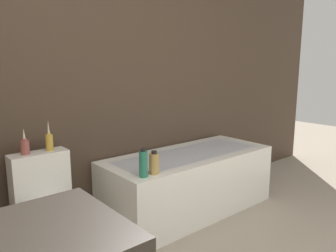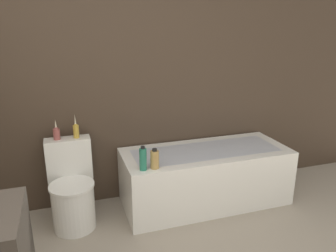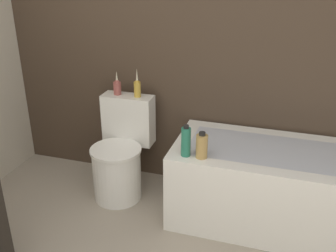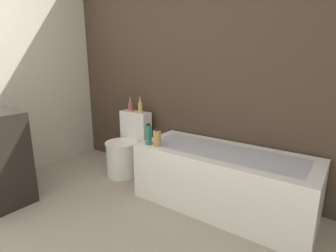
{
  "view_description": "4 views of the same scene",
  "coord_description": "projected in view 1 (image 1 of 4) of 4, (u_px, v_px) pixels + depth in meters",
  "views": [
    {
      "loc": [
        -1.22,
        -0.2,
        1.33
      ],
      "look_at": [
        0.29,
        1.61,
        0.88
      ],
      "focal_mm": 35.0,
      "sensor_mm": 36.0,
      "label": 1
    },
    {
      "loc": [
        -0.51,
        -0.79,
        1.69
      ],
      "look_at": [
        0.26,
        1.56,
        0.92
      ],
      "focal_mm": 35.0,
      "sensor_mm": 36.0,
      "label": 2
    },
    {
      "loc": [
        0.61,
        -0.5,
        1.71
      ],
      "look_at": [
        -0.04,
        1.58,
        0.74
      ],
      "focal_mm": 42.0,
      "sensor_mm": 36.0,
      "label": 3
    },
    {
      "loc": [
        1.63,
        -0.24,
        1.33
      ],
      "look_at": [
        0.27,
        1.66,
        0.74
      ],
      "focal_mm": 28.0,
      "sensor_mm": 36.0,
      "label": 4
    }
  ],
  "objects": [
    {
      "name": "vase_silver",
      "position": [
        49.0,
        141.0,
        2.29
      ],
      "size": [
        0.05,
        0.05,
        0.21
      ],
      "color": "gold",
      "rests_on": "toilet"
    },
    {
      "name": "toilet",
      "position": [
        52.0,
        219.0,
        2.2
      ],
      "size": [
        0.39,
        0.52,
        0.73
      ],
      "color": "white",
      "rests_on": "ground"
    },
    {
      "name": "shampoo_bottle_short",
      "position": [
        154.0,
        163.0,
        2.37
      ],
      "size": [
        0.07,
        0.07,
        0.17
      ],
      "color": "tan",
      "rests_on": "bathtub"
    },
    {
      "name": "vase_gold",
      "position": [
        25.0,
        146.0,
        2.2
      ],
      "size": [
        0.06,
        0.06,
        0.18
      ],
      "color": "#994C47",
      "rests_on": "toilet"
    },
    {
      "name": "bathtub",
      "position": [
        189.0,
        182.0,
        2.98
      ],
      "size": [
        1.59,
        0.66,
        0.54
      ],
      "color": "white",
      "rests_on": "ground"
    },
    {
      "name": "shampoo_bottle_tall",
      "position": [
        143.0,
        164.0,
        2.3
      ],
      "size": [
        0.06,
        0.06,
        0.21
      ],
      "color": "#267259",
      "rests_on": "bathtub"
    },
    {
      "name": "wall_back_tiled",
      "position": [
        90.0,
        68.0,
        2.6
      ],
      "size": [
        6.4,
        0.06,
        2.6
      ],
      "color": "#423326",
      "rests_on": "ground_plane"
    }
  ]
}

